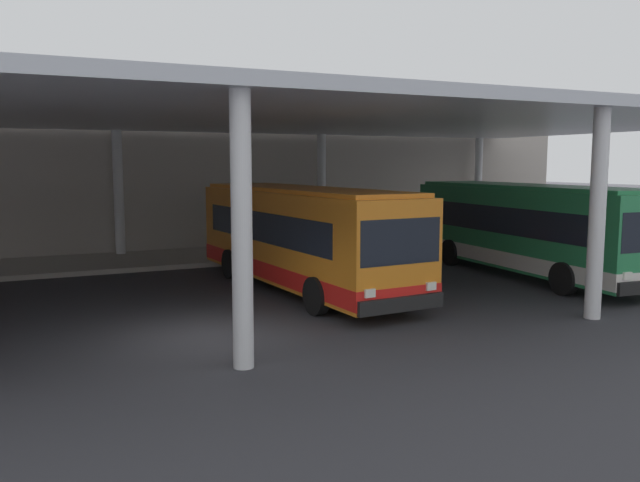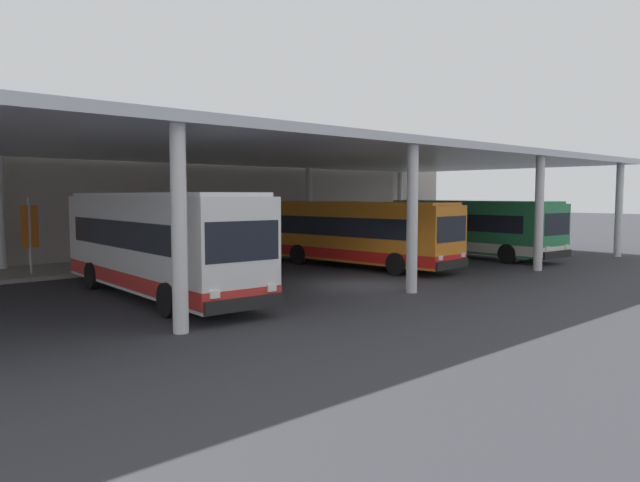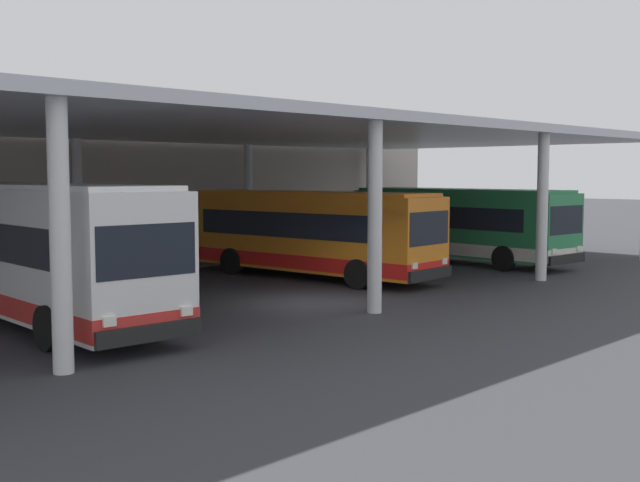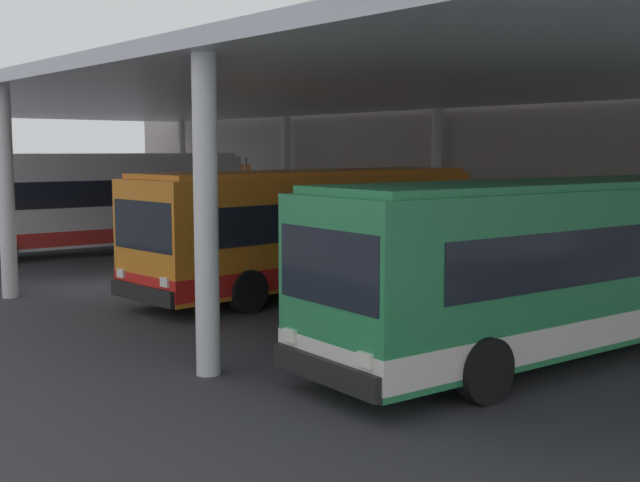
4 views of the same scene
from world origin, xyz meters
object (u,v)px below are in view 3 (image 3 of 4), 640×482
object	(u,v)px
bus_nearest_bay	(36,251)
bench_waiting	(269,239)
bus_second_bay	(309,233)
bus_middle_bay	(458,224)
trash_bin	(217,244)

from	to	relation	value
bus_nearest_bay	bench_waiting	size ratio (longest dim) A/B	6.37
bus_second_bay	bus_nearest_bay	bearing A→B (deg)	-173.95
bus_nearest_bay	bus_second_bay	xyz separation A→B (m)	(11.17, 1.18, -0.19)
bus_middle_bay	trash_bin	world-z (taller)	bus_middle_bay
bench_waiting	trash_bin	size ratio (longest dim) A/B	1.84
bus_second_bay	trash_bin	xyz separation A→B (m)	(1.58, 7.41, -0.98)
trash_bin	bus_second_bay	bearing A→B (deg)	-102.00
bus_nearest_bay	trash_bin	bearing A→B (deg)	34.00
bus_middle_bay	bus_nearest_bay	bearing A→B (deg)	-179.55
bus_nearest_bay	bus_middle_bay	size ratio (longest dim) A/B	1.07
bus_middle_bay	trash_bin	bearing A→B (deg)	127.82
bus_nearest_bay	bus_middle_bay	distance (m)	19.30
bus_nearest_bay	bus_middle_bay	xyz separation A→B (m)	(19.30, 0.15, -0.19)
trash_bin	bench_waiting	bearing A→B (deg)	5.33
bench_waiting	bus_middle_bay	bearing A→B (deg)	-70.29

